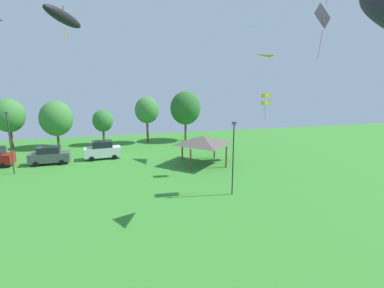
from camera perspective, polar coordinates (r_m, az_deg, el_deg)
kite_flying_2 at (r=33.11m, az=-23.34°, el=21.32°), size 3.62×5.07×3.28m
kite_flying_4 at (r=30.75m, az=23.59°, el=21.21°), size 2.28×0.94×4.79m
kite_flying_5 at (r=40.23m, az=13.89°, el=8.26°), size 0.93×0.99×3.55m
kite_flying_10 at (r=42.12m, az=13.13°, el=20.09°), size 2.84×3.19×0.45m
kite_flying_11 at (r=23.20m, az=11.60°, el=14.79°), size 1.93×2.26×0.20m
parked_car_second_from_left at (r=41.60m, az=-25.53°, el=-1.98°), size 4.82×2.05×2.25m
parked_car_third_from_left at (r=41.71m, az=-16.68°, el=-1.11°), size 4.76×2.18×2.45m
park_pavilion at (r=37.25m, az=2.20°, el=0.78°), size 5.74×5.75×3.60m
light_post_0 at (r=38.74m, az=-31.39°, el=0.68°), size 0.36×0.20×7.06m
light_post_1 at (r=27.43m, az=7.85°, el=-2.03°), size 0.36×0.20×6.84m
treeline_tree_1 at (r=53.04m, az=-31.55°, el=4.64°), size 4.61×4.61×7.62m
treeline_tree_2 at (r=50.62m, az=-24.46°, el=4.44°), size 4.91×4.91×7.23m
treeline_tree_3 at (r=50.19m, az=-16.64°, el=4.25°), size 3.21×3.21×5.67m
treeline_tree_4 at (r=50.00m, az=-8.59°, el=6.38°), size 3.93×3.93×7.60m
treeline_tree_5 at (r=51.29m, az=-1.26°, el=6.84°), size 5.14×5.14×8.41m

